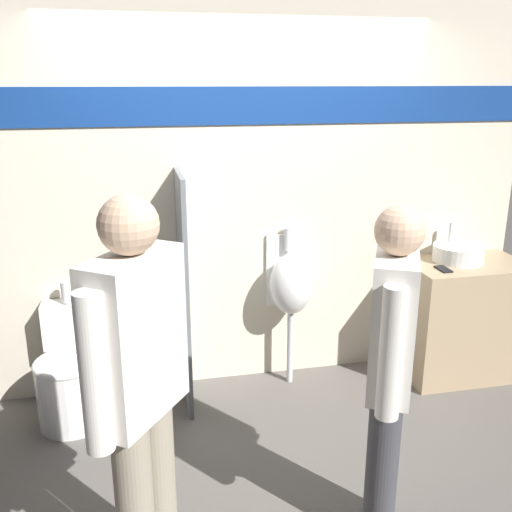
% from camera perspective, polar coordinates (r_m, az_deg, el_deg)
% --- Properties ---
extents(ground_plane, '(16.00, 16.00, 0.00)m').
position_cam_1_polar(ground_plane, '(3.87, 0.55, -15.77)').
color(ground_plane, '#5B5651').
extents(display_wall, '(4.10, 0.07, 2.70)m').
position_cam_1_polar(display_wall, '(3.91, -1.33, 6.17)').
color(display_wall, beige).
rests_on(display_wall, ground_plane).
extents(sink_counter, '(0.85, 0.55, 0.86)m').
position_cam_1_polar(sink_counter, '(4.48, 19.85, -5.88)').
color(sink_counter, tan).
rests_on(sink_counter, ground_plane).
extents(sink_basin, '(0.36, 0.36, 0.26)m').
position_cam_1_polar(sink_basin, '(4.34, 19.55, 0.28)').
color(sink_basin, white).
rests_on(sink_basin, sink_counter).
extents(cell_phone, '(0.07, 0.14, 0.01)m').
position_cam_1_polar(cell_phone, '(4.12, 18.23, -1.25)').
color(cell_phone, black).
rests_on(cell_phone, sink_counter).
extents(divider_near_counter, '(0.03, 0.51, 1.57)m').
position_cam_1_polar(divider_near_counter, '(3.74, -7.23, -3.71)').
color(divider_near_counter, slate).
rests_on(divider_near_counter, ground_plane).
extents(urinal_near_counter, '(0.30, 0.31, 1.13)m').
position_cam_1_polar(urinal_near_counter, '(3.97, 3.49, -2.86)').
color(urinal_near_counter, silver).
rests_on(urinal_near_counter, ground_plane).
extents(toilet, '(0.41, 0.58, 0.87)m').
position_cam_1_polar(toilet, '(3.89, -18.13, -11.54)').
color(toilet, white).
rests_on(toilet, ground_plane).
extents(person_in_vest, '(0.41, 0.51, 1.72)m').
position_cam_1_polar(person_in_vest, '(2.35, -11.59, -12.69)').
color(person_in_vest, gray).
rests_on(person_in_vest, ground_plane).
extents(person_with_lanyard, '(0.34, 0.52, 1.62)m').
position_cam_1_polar(person_with_lanyard, '(2.65, 13.20, -10.57)').
color(person_with_lanyard, '#3D3D42').
rests_on(person_with_lanyard, ground_plane).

